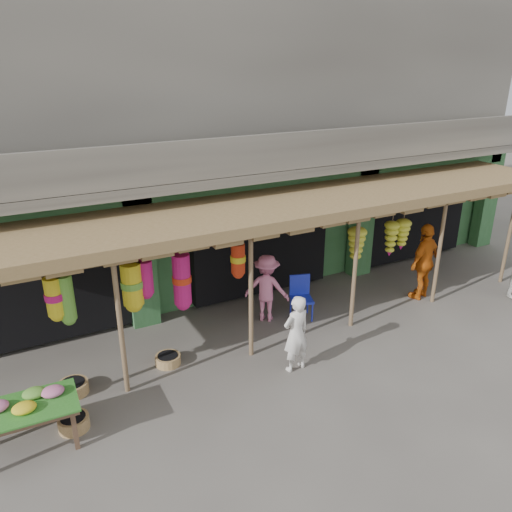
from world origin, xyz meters
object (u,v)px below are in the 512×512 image
blue_chair (301,294)px  person_front (296,334)px  flower_table (26,408)px  person_shopper (267,288)px  person_vendor (424,261)px

blue_chair → person_front: (-1.23, -1.73, 0.22)m
flower_table → person_shopper: 5.44m
flower_table → blue_chair: bearing=17.0°
person_front → blue_chair: bearing=-131.2°
person_front → person_vendor: bearing=-171.1°
person_front → person_vendor: 4.56m
flower_table → person_vendor: 9.11m
blue_chair → person_vendor: (3.18, -0.57, 0.40)m
blue_chair → person_front: size_ratio=0.64×
person_front → person_shopper: (0.47, 1.97, 0.01)m
flower_table → person_front: person_front is taller
person_front → person_shopper: size_ratio=0.99×
blue_chair → person_vendor: bearing=8.3°
blue_chair → person_front: bearing=-106.9°
blue_chair → person_vendor: size_ratio=0.52×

